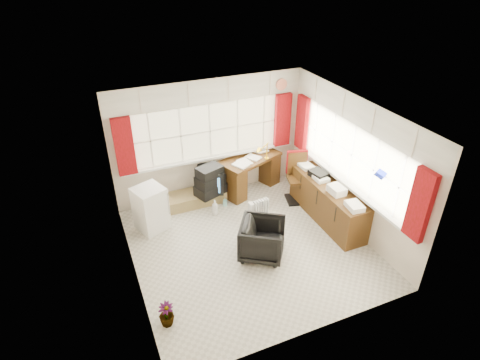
{
  "coord_description": "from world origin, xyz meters",
  "views": [
    {
      "loc": [
        -2.34,
        -5.06,
        4.71
      ],
      "look_at": [
        0.05,
        0.55,
        1.08
      ],
      "focal_mm": 30.0,
      "sensor_mm": 36.0,
      "label": 1
    }
  ],
  "objects_px": {
    "task_chair": "(297,174)",
    "mini_fridge": "(151,209)",
    "desk_lamp": "(267,147)",
    "credenza": "(327,202)",
    "crt_tv": "(210,179)",
    "tv_bench": "(192,199)",
    "radiator": "(259,214)",
    "office_chair": "(262,239)",
    "desk": "(250,171)"
  },
  "relations": [
    {
      "from": "office_chair",
      "to": "tv_bench",
      "type": "distance_m",
      "value": 2.12
    },
    {
      "from": "task_chair",
      "to": "credenza",
      "type": "xyz_separation_m",
      "value": [
        0.16,
        -0.89,
        -0.17
      ]
    },
    {
      "from": "desk_lamp",
      "to": "credenza",
      "type": "height_order",
      "value": "desk_lamp"
    },
    {
      "from": "office_chair",
      "to": "crt_tv",
      "type": "height_order",
      "value": "crt_tv"
    },
    {
      "from": "task_chair",
      "to": "credenza",
      "type": "height_order",
      "value": "task_chair"
    },
    {
      "from": "desk_lamp",
      "to": "credenza",
      "type": "bearing_deg",
      "value": -66.36
    },
    {
      "from": "radiator",
      "to": "desk",
      "type": "bearing_deg",
      "value": 74.05
    },
    {
      "from": "task_chair",
      "to": "office_chair",
      "type": "xyz_separation_m",
      "value": [
        -1.46,
        -1.37,
        -0.23
      ]
    },
    {
      "from": "tv_bench",
      "to": "task_chair",
      "type": "bearing_deg",
      "value": -16.61
    },
    {
      "from": "radiator",
      "to": "desk_lamp",
      "type": "bearing_deg",
      "value": 58.4
    },
    {
      "from": "credenza",
      "to": "mini_fridge",
      "type": "bearing_deg",
      "value": 162.15
    },
    {
      "from": "radiator",
      "to": "credenza",
      "type": "xyz_separation_m",
      "value": [
        1.28,
        -0.34,
        0.17
      ]
    },
    {
      "from": "radiator",
      "to": "crt_tv",
      "type": "xyz_separation_m",
      "value": [
        -0.57,
        1.18,
        0.28
      ]
    },
    {
      "from": "desk",
      "to": "credenza",
      "type": "distance_m",
      "value": 1.85
    },
    {
      "from": "mini_fridge",
      "to": "desk",
      "type": "bearing_deg",
      "value": 13.98
    },
    {
      "from": "tv_bench",
      "to": "credenza",
      "type": "bearing_deg",
      "value": -33.7
    },
    {
      "from": "desk_lamp",
      "to": "office_chair",
      "type": "bearing_deg",
      "value": -117.83
    },
    {
      "from": "credenza",
      "to": "tv_bench",
      "type": "distance_m",
      "value": 2.75
    },
    {
      "from": "desk_lamp",
      "to": "mini_fridge",
      "type": "relative_size",
      "value": 0.45
    },
    {
      "from": "radiator",
      "to": "mini_fridge",
      "type": "distance_m",
      "value": 2.05
    },
    {
      "from": "desk",
      "to": "desk_lamp",
      "type": "height_order",
      "value": "desk_lamp"
    },
    {
      "from": "mini_fridge",
      "to": "credenza",
      "type": "bearing_deg",
      "value": -17.85
    },
    {
      "from": "desk",
      "to": "task_chair",
      "type": "distance_m",
      "value": 1.05
    },
    {
      "from": "desk",
      "to": "crt_tv",
      "type": "height_order",
      "value": "desk"
    },
    {
      "from": "desk",
      "to": "credenza",
      "type": "height_order",
      "value": "credenza"
    },
    {
      "from": "radiator",
      "to": "credenza",
      "type": "relative_size",
      "value": 0.27
    },
    {
      "from": "task_chair",
      "to": "radiator",
      "type": "height_order",
      "value": "task_chair"
    },
    {
      "from": "office_chair",
      "to": "crt_tv",
      "type": "relative_size",
      "value": 1.05
    },
    {
      "from": "credenza",
      "to": "tv_bench",
      "type": "relative_size",
      "value": 1.43
    },
    {
      "from": "desk_lamp",
      "to": "tv_bench",
      "type": "height_order",
      "value": "desk_lamp"
    },
    {
      "from": "tv_bench",
      "to": "mini_fridge",
      "type": "height_order",
      "value": "mini_fridge"
    },
    {
      "from": "radiator",
      "to": "tv_bench",
      "type": "relative_size",
      "value": 0.39
    },
    {
      "from": "tv_bench",
      "to": "crt_tv",
      "type": "distance_m",
      "value": 0.57
    },
    {
      "from": "office_chair",
      "to": "credenza",
      "type": "bearing_deg",
      "value": -40.25
    },
    {
      "from": "task_chair",
      "to": "office_chair",
      "type": "height_order",
      "value": "task_chair"
    },
    {
      "from": "desk",
      "to": "tv_bench",
      "type": "distance_m",
      "value": 1.39
    },
    {
      "from": "office_chair",
      "to": "crt_tv",
      "type": "bearing_deg",
      "value": 39.91
    },
    {
      "from": "task_chair",
      "to": "mini_fridge",
      "type": "relative_size",
      "value": 1.22
    },
    {
      "from": "crt_tv",
      "to": "credenza",
      "type": "bearing_deg",
      "value": -39.3
    },
    {
      "from": "crt_tv",
      "to": "tv_bench",
      "type": "bearing_deg",
      "value": 179.37
    },
    {
      "from": "credenza",
      "to": "desk",
      "type": "bearing_deg",
      "value": 119.95
    },
    {
      "from": "office_chair",
      "to": "radiator",
      "type": "distance_m",
      "value": 0.89
    },
    {
      "from": "desk_lamp",
      "to": "radiator",
      "type": "relative_size",
      "value": 0.72
    },
    {
      "from": "desk",
      "to": "desk_lamp",
      "type": "xyz_separation_m",
      "value": [
        0.3,
        -0.18,
        0.61
      ]
    },
    {
      "from": "task_chair",
      "to": "desk",
      "type": "bearing_deg",
      "value": 136.82
    },
    {
      "from": "task_chair",
      "to": "mini_fridge",
      "type": "xyz_separation_m",
      "value": [
        -3.04,
        0.14,
        -0.13
      ]
    },
    {
      "from": "credenza",
      "to": "mini_fridge",
      "type": "distance_m",
      "value": 3.37
    },
    {
      "from": "desk_lamp",
      "to": "mini_fridge",
      "type": "distance_m",
      "value": 2.68
    },
    {
      "from": "desk_lamp",
      "to": "crt_tv",
      "type": "relative_size",
      "value": 0.55
    },
    {
      "from": "crt_tv",
      "to": "mini_fridge",
      "type": "xyz_separation_m",
      "value": [
        -1.35,
        -0.48,
        -0.06
      ]
    }
  ]
}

